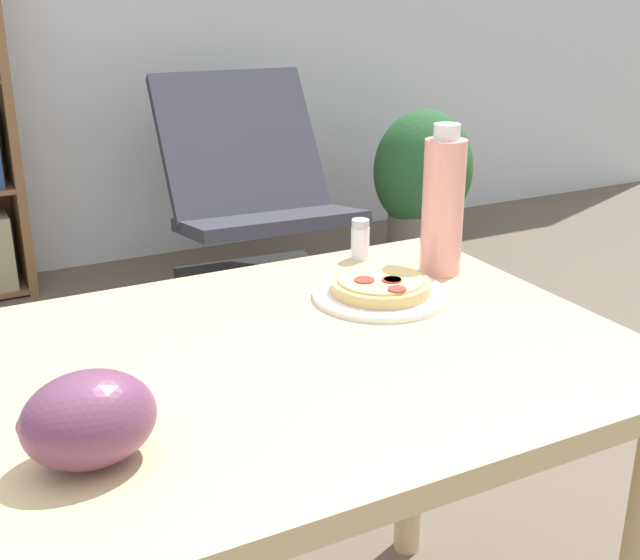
{
  "coord_description": "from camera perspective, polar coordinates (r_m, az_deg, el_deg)",
  "views": [
    {
      "loc": [
        -0.3,
        -0.97,
        1.22
      ],
      "look_at": [
        0.24,
        0.07,
        0.78
      ],
      "focal_mm": 45.0,
      "sensor_mm": 36.0,
      "label": 1
    }
  ],
  "objects": [
    {
      "name": "lounge_chair_far",
      "position": [
        3.21,
        -4.54,
        3.51
      ],
      "size": [
        0.68,
        0.8,
        0.88
      ],
      "rotation": [
        0.0,
        0.0,
        -0.07
      ],
      "color": "black",
      "rests_on": "ground_plane"
    },
    {
      "name": "dining_table",
      "position": [
        1.2,
        -3.67,
        -10.32
      ],
      "size": [
        1.05,
        0.73,
        0.72
      ],
      "color": "#D1B27F",
      "rests_on": "ground_plane"
    },
    {
      "name": "grape_bunch",
      "position": [
        0.91,
        -16.17,
        -9.53
      ],
      "size": [
        0.15,
        0.11,
        0.11
      ],
      "color": "#6B3856",
      "rests_on": "dining_table"
    },
    {
      "name": "potted_plant_floor",
      "position": [
        3.75,
        7.32,
        7.02
      ],
      "size": [
        0.48,
        0.4,
        0.68
      ],
      "color": "#70665B",
      "rests_on": "ground_plane"
    },
    {
      "name": "salt_shaker",
      "position": [
        1.52,
        2.87,
        2.9
      ],
      "size": [
        0.04,
        0.04,
        0.08
      ],
      "color": "white",
      "rests_on": "dining_table"
    },
    {
      "name": "drink_bottle",
      "position": [
        1.44,
        8.74,
        5.32
      ],
      "size": [
        0.07,
        0.07,
        0.27
      ],
      "color": "pink",
      "rests_on": "dining_table"
    },
    {
      "name": "pizza_on_plate",
      "position": [
        1.34,
        4.32,
        -0.67
      ],
      "size": [
        0.23,
        0.23,
        0.04
      ],
      "color": "white",
      "rests_on": "dining_table"
    }
  ]
}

